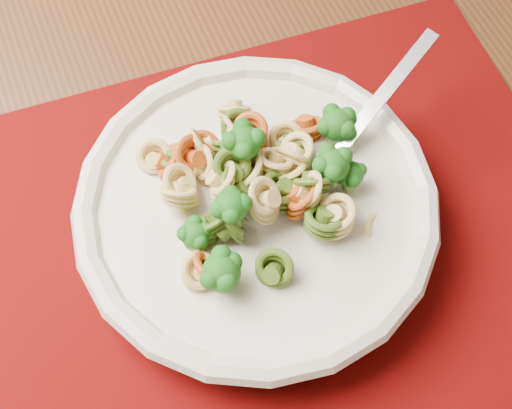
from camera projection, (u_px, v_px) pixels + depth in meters
name	position (u px, v px, depth m)	size (l,w,h in m)	color
dining_table	(174.00, 260.00, 0.67)	(1.44, 0.93, 0.79)	#512A16
placemat	(277.00, 240.00, 0.56)	(0.49, 0.38, 0.00)	#4E0403
pasta_bowl	(256.00, 210.00, 0.54)	(0.28, 0.28, 0.05)	silver
pasta_broccoli_heap	(256.00, 201.00, 0.53)	(0.23, 0.23, 0.06)	#DCB76C
fork	(324.00, 169.00, 0.54)	(0.19, 0.02, 0.01)	silver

